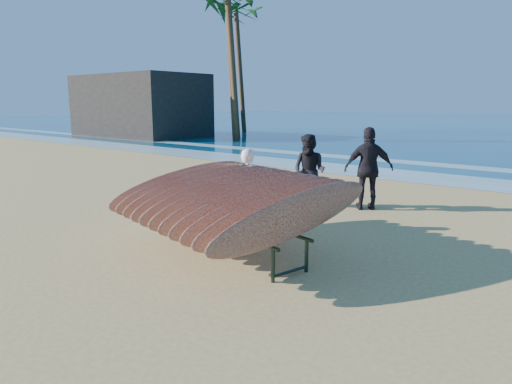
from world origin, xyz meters
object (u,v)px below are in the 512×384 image
palm_right (240,15)px  palm_mid (231,4)px  person_dark_a (309,171)px  building (140,106)px  surfboard_rack (230,199)px  person_dark_b (369,169)px  person_white (248,188)px

palm_right → palm_mid: bearing=-53.3°
person_dark_a → building: size_ratio=0.18×
building → palm_right: bearing=59.2°
surfboard_rack → palm_right: palm_right is taller
person_dark_b → building: building is taller
surfboard_rack → person_white: person_white is taller
building → palm_right: palm_right is taller
person_white → person_dark_a: (-0.04, 2.26, 0.07)m
building → palm_right: (3.99, 6.69, 6.78)m
person_white → person_dark_b: (1.13, 2.96, 0.16)m
person_white → building: size_ratio=0.16×
surfboard_rack → person_dark_b: bearing=96.8°
person_dark_b → palm_right: 27.81m
surfboard_rack → palm_mid: (-15.17, 16.68, 7.54)m
palm_right → person_dark_a: bearing=-45.1°
person_dark_a → palm_right: bearing=132.3°
person_dark_a → building: (-22.52, 11.92, 1.34)m
person_dark_a → building: bearing=149.6°
building → person_white: bearing=-32.2°
person_dark_a → palm_mid: (-14.40, 13.08, 7.58)m
surfboard_rack → person_dark_a: bearing=114.2°
person_dark_a → palm_right: (-18.52, 18.61, 8.12)m
person_white → palm_right: size_ratio=0.16×
person_white → building: (-22.56, 14.18, 1.41)m
palm_mid → building: bearing=-171.9°
surfboard_rack → building: (-23.29, 15.52, 1.30)m
surfboard_rack → person_white: 1.52m
surfboard_rack → building: building is taller
person_white → person_dark_a: size_ratio=0.91×
palm_mid → palm_right: bearing=126.7°
palm_mid → palm_right: 6.92m
person_white → palm_right: 29.11m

